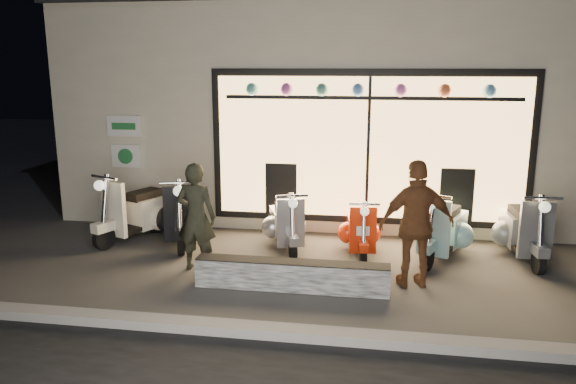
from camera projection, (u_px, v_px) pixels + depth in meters
name	position (u px, v px, depth m)	size (l,w,h in m)	color
ground	(306.00, 272.00, 8.14)	(40.00, 40.00, 0.00)	#383533
kerb	(283.00, 332.00, 6.20)	(40.00, 0.25, 0.12)	slate
shop_building	(336.00, 103.00, 12.46)	(10.20, 6.23, 4.20)	beige
graffiti_barrier	(292.00, 275.00, 7.49)	(2.60, 0.28, 0.40)	black
scooter_silver	(285.00, 223.00, 9.25)	(0.72, 1.36, 0.97)	black
scooter_red	(360.00, 229.00, 8.98)	(0.50, 1.28, 0.91)	black
scooter_black	(180.00, 214.00, 9.56)	(0.86, 1.56, 1.13)	black
scooter_cream	(142.00, 211.00, 9.73)	(0.95, 1.58, 1.15)	black
scooter_blue	(444.00, 229.00, 8.79)	(0.86, 1.48, 1.08)	black
scooter_grey	(522.00, 229.00, 8.75)	(0.56, 1.51, 1.08)	black
man	(196.00, 217.00, 8.09)	(0.58, 0.38, 1.60)	black
woman	(417.00, 224.00, 7.47)	(1.02, 0.42, 1.74)	brown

